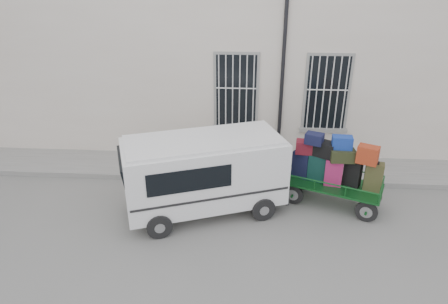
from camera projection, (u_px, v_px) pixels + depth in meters
name	position (u px, v px, depth m)	size (l,w,h in m)	color
ground	(246.00, 209.00, 10.24)	(80.00, 80.00, 0.00)	slate
building	(251.00, 50.00, 13.95)	(24.00, 5.15, 6.00)	beige
sidewalk	(247.00, 168.00, 12.20)	(24.00, 1.70, 0.15)	slate
luggage_cart	(334.00, 169.00, 10.06)	(2.80, 1.90, 1.93)	black
van	(204.00, 171.00, 9.74)	(4.23, 2.88, 1.98)	white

